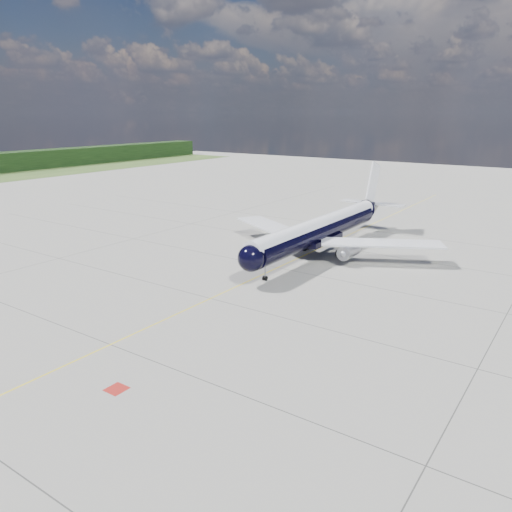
# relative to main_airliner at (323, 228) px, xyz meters

# --- Properties ---
(ground) EXTENTS (320.00, 320.00, 0.00)m
(ground) POSITION_rel_main_airliner_xyz_m (-1.63, -5.55, -4.01)
(ground) COLOR #99978E
(ground) RESTS_ON ground
(taxiway_centerline) EXTENTS (0.16, 160.00, 0.01)m
(taxiway_centerline) POSITION_rel_main_airliner_xyz_m (-1.63, -10.55, -4.00)
(taxiway_centerline) COLOR yellow
(taxiway_centerline) RESTS_ON ground
(red_marking) EXTENTS (1.60, 1.60, 0.01)m
(red_marking) POSITION_rel_main_airliner_xyz_m (5.17, -45.55, -4.00)
(red_marking) COLOR maroon
(red_marking) RESTS_ON ground
(main_airliner) EXTENTS (36.75, 44.60, 12.92)m
(main_airliner) POSITION_rel_main_airliner_xyz_m (0.00, 0.00, 0.00)
(main_airliner) COLOR black
(main_airliner) RESTS_ON ground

